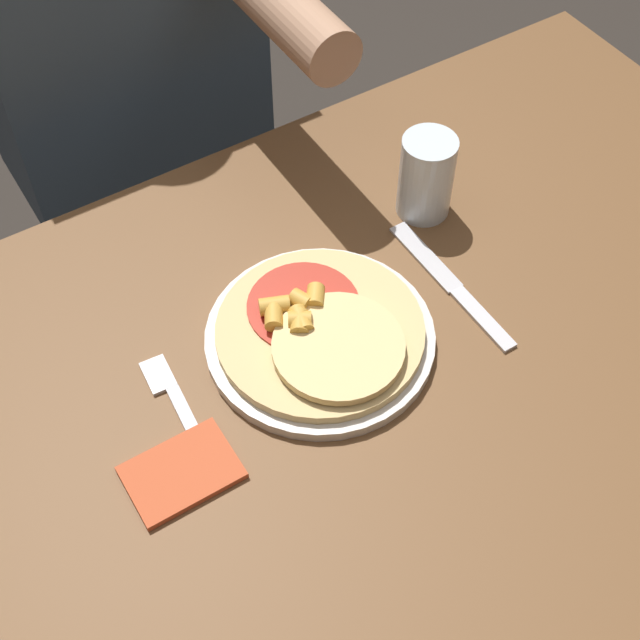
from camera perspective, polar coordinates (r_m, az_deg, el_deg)
The scene contains 9 objects.
ground_plane at distance 1.63m, azimuth 1.84°, elevation -17.68°, with size 8.00×8.00×0.00m, color #2D2823.
dining_table at distance 1.07m, azimuth 2.70°, elevation -6.22°, with size 1.27×0.78×0.73m.
plate at distance 0.99m, azimuth -0.00°, elevation -1.17°, with size 0.26×0.26×0.01m.
pizza at distance 0.97m, azimuth 0.06°, elevation -0.74°, with size 0.23×0.23×0.04m.
fork at distance 0.95m, azimuth -8.97°, elevation -5.69°, with size 0.03×0.18×0.00m.
knife at distance 1.05m, azimuth 8.50°, elevation 2.14°, with size 0.02×0.22×0.00m.
drinking_glass at distance 1.10m, azimuth 6.81°, elevation 9.12°, with size 0.07×0.07×0.11m.
napkin at distance 0.91m, azimuth -8.84°, elevation -9.61°, with size 0.11×0.08×0.01m.
person_diner at distance 1.40m, azimuth -12.57°, elevation 16.08°, with size 0.39×0.52×1.24m.
Camera 1 is at (-0.33, -0.44, 1.54)m, focal length 50.00 mm.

